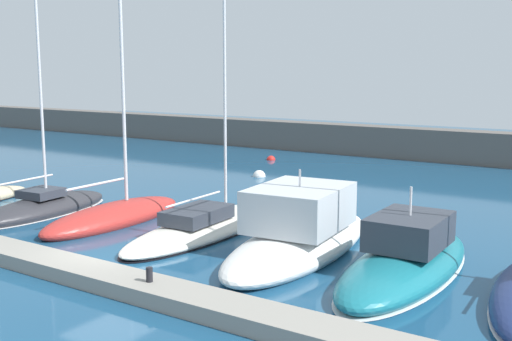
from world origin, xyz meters
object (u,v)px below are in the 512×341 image
object	(u,v)px
sailboat_charcoal_second	(44,207)
motorboat_white_fifth	(301,232)
dock_bollard	(149,275)
mooring_buoy_red	(271,160)
sailboat_ivory_fourth	(208,224)
mooring_buoy_white	(259,177)
sailboat_red_third	(114,215)
motorboat_teal_sixth	(407,261)

from	to	relation	value
sailboat_charcoal_second	motorboat_white_fifth	bearing A→B (deg)	-90.24
motorboat_white_fifth	dock_bollard	distance (m)	6.76
mooring_buoy_red	dock_bollard	size ratio (longest dim) A/B	1.50
sailboat_ivory_fourth	dock_bollard	world-z (taller)	sailboat_ivory_fourth
mooring_buoy_white	sailboat_ivory_fourth	bearing A→B (deg)	-65.54
sailboat_charcoal_second	mooring_buoy_red	distance (m)	20.81
sailboat_red_third	mooring_buoy_red	distance (m)	20.69
sailboat_ivory_fourth	mooring_buoy_white	size ratio (longest dim) A/B	26.90
sailboat_red_third	mooring_buoy_white	xyz separation A→B (m)	(-1.27, 13.54, -0.32)
sailboat_charcoal_second	sailboat_ivory_fourth	xyz separation A→B (m)	(8.43, 1.69, 0.01)
motorboat_white_fifth	motorboat_teal_sixth	bearing A→B (deg)	-100.10
sailboat_ivory_fourth	motorboat_white_fifth	world-z (taller)	sailboat_ivory_fourth
mooring_buoy_white	mooring_buoy_red	bearing A→B (deg)	116.63
mooring_buoy_white	dock_bollard	size ratio (longest dim) A/B	1.85
motorboat_teal_sixth	dock_bollard	bearing A→B (deg)	137.42
motorboat_white_fifth	mooring_buoy_white	xyz separation A→B (m)	(-10.38, 12.89, -0.72)
sailboat_red_third	motorboat_teal_sixth	xyz separation A→B (m)	(13.31, 0.32, 0.12)
sailboat_red_third	sailboat_charcoal_second	bearing A→B (deg)	96.94
sailboat_ivory_fourth	motorboat_teal_sixth	distance (m)	8.94
motorboat_white_fifth	dock_bollard	size ratio (longest dim) A/B	23.93
sailboat_charcoal_second	motorboat_white_fifth	world-z (taller)	sailboat_charcoal_second
sailboat_red_third	motorboat_teal_sixth	bearing A→B (deg)	-90.60
sailboat_red_third	mooring_buoy_white	world-z (taller)	sailboat_red_third
sailboat_charcoal_second	sailboat_ivory_fourth	world-z (taller)	sailboat_ivory_fourth
motorboat_white_fifth	dock_bollard	xyz separation A→B (m)	(-1.34, -6.63, -0.02)
sailboat_ivory_fourth	mooring_buoy_white	bearing A→B (deg)	21.53
motorboat_white_fifth	mooring_buoy_white	size ratio (longest dim) A/B	12.91
sailboat_ivory_fourth	mooring_buoy_white	world-z (taller)	sailboat_ivory_fourth
sailboat_red_third	mooring_buoy_white	size ratio (longest dim) A/B	19.13
mooring_buoy_white	sailboat_red_third	bearing A→B (deg)	-84.65
mooring_buoy_red	motorboat_white_fifth	bearing A→B (deg)	-54.94
sailboat_ivory_fourth	dock_bollard	xyz separation A→B (m)	(3.36, -7.05, 0.39)
sailboat_red_third	mooring_buoy_red	world-z (taller)	sailboat_red_third
sailboat_red_third	sailboat_ivory_fourth	size ratio (longest dim) A/B	0.71
dock_bollard	sailboat_charcoal_second	bearing A→B (deg)	155.57
sailboat_charcoal_second	dock_bollard	distance (m)	12.95
sailboat_charcoal_second	motorboat_teal_sixth	xyz separation A→B (m)	(17.33, 0.95, 0.14)
mooring_buoy_white	motorboat_white_fifth	bearing A→B (deg)	-51.17
mooring_buoy_white	dock_bollard	world-z (taller)	dock_bollard
sailboat_ivory_fourth	dock_bollard	bearing A→B (deg)	-157.44
sailboat_ivory_fourth	motorboat_teal_sixth	bearing A→B (deg)	-97.70
sailboat_charcoal_second	sailboat_ivory_fourth	bearing A→B (deg)	-84.42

